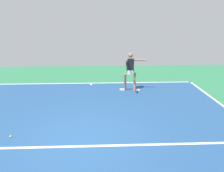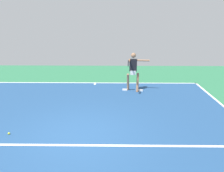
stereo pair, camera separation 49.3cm
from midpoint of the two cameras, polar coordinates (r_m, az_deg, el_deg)
The scene contains 7 objects.
ground_plane at distance 7.01m, azimuth -9.27°, elevation -12.45°, with size 20.45×20.45×0.00m, color #2D754C.
court_surface at distance 7.01m, azimuth -9.27°, elevation -12.43°, with size 10.90×11.53×0.00m, color navy.
court_line_baseline_near at distance 12.30m, azimuth -6.34°, elevation 0.71°, with size 10.90×0.10×0.01m, color white.
court_line_service at distance 6.57m, azimuth -9.78°, elevation -14.64°, with size 8.17×0.10×0.01m, color white.
court_line_centre_mark at distance 12.11m, azimuth -6.40°, elevation 0.45°, with size 0.10×0.30×0.01m, color white.
tennis_player at distance 10.73m, azimuth 3.29°, elevation 4.24°, with size 1.23×1.27×1.85m.
tennis_ball_near_service_line at distance 7.60m, azimuth -25.73°, elevation -11.31°, with size 0.07×0.07×0.07m, color yellow.
Camera 1 is at (-0.59, 6.07, 3.41)m, focal length 36.63 mm.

